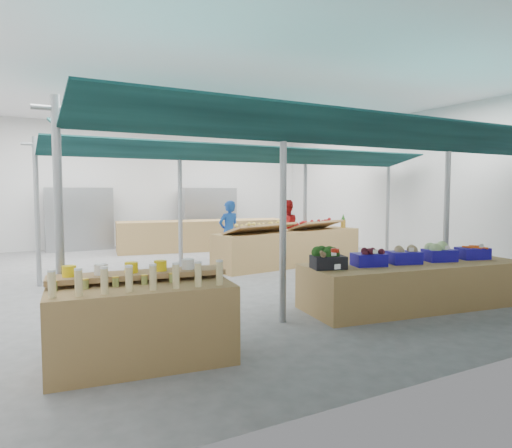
# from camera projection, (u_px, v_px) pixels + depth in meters

# --- Properties ---
(floor) EXTENTS (13.00, 13.00, 0.00)m
(floor) POSITION_uv_depth(u_px,v_px,m) (229.00, 273.00, 10.71)
(floor) COLOR #5F5F61
(floor) RESTS_ON ground
(hall) EXTENTS (13.00, 13.00, 13.00)m
(hall) POSITION_uv_depth(u_px,v_px,m) (205.00, 163.00, 11.77)
(hall) COLOR silver
(hall) RESTS_ON ground
(pole_grid) EXTENTS (10.00, 4.60, 3.00)m
(pole_grid) POSITION_uv_depth(u_px,v_px,m) (297.00, 196.00, 9.40)
(pole_grid) COLOR gray
(pole_grid) RESTS_ON floor
(awnings) EXTENTS (9.50, 7.08, 0.30)m
(awnings) POSITION_uv_depth(u_px,v_px,m) (298.00, 149.00, 9.33)
(awnings) COLOR black
(awnings) RESTS_ON pole_grid
(back_shelving_left) EXTENTS (2.00, 0.50, 2.00)m
(back_shelving_left) POSITION_uv_depth(u_px,v_px,m) (80.00, 219.00, 14.70)
(back_shelving_left) COLOR #B23F33
(back_shelving_left) RESTS_ON floor
(back_shelving_right) EXTENTS (2.00, 0.50, 2.00)m
(back_shelving_right) POSITION_uv_depth(u_px,v_px,m) (209.00, 216.00, 16.84)
(back_shelving_right) COLOR #B23F33
(back_shelving_right) RESTS_ON floor
(bottle_shelf) EXTENTS (2.09, 1.39, 1.17)m
(bottle_shelf) POSITION_uv_depth(u_px,v_px,m) (142.00, 321.00, 5.10)
(bottle_shelf) COLOR olive
(bottle_shelf) RESTS_ON floor
(veg_counter) EXTENTS (3.91, 1.77, 0.73)m
(veg_counter) POSITION_uv_depth(u_px,v_px,m) (413.00, 284.00, 7.61)
(veg_counter) COLOR olive
(veg_counter) RESTS_ON floor
(fruit_counter) EXTENTS (4.26, 1.51, 0.89)m
(fruit_counter) POSITION_uv_depth(u_px,v_px,m) (289.00, 248.00, 11.78)
(fruit_counter) COLOR olive
(fruit_counter) RESTS_ON floor
(far_counter) EXTENTS (5.48, 1.92, 0.97)m
(far_counter) POSITION_uv_depth(u_px,v_px,m) (203.00, 235.00, 14.79)
(far_counter) COLOR olive
(far_counter) RESTS_ON floor
(crate_stack) EXTENTS (0.51, 0.41, 0.54)m
(crate_stack) POSITION_uv_depth(u_px,v_px,m) (457.00, 271.00, 9.37)
(crate_stack) COLOR #140D8F
(crate_stack) RESTS_ON floor
(vendor_left) EXTENTS (0.65, 0.47, 1.67)m
(vendor_left) POSITION_uv_depth(u_px,v_px,m) (229.00, 232.00, 12.15)
(vendor_left) COLOR #1947A3
(vendor_left) RESTS_ON floor
(vendor_right) EXTENTS (0.88, 0.73, 1.67)m
(vendor_right) POSITION_uv_depth(u_px,v_px,m) (286.00, 229.00, 13.00)
(vendor_right) COLOR #B21517
(vendor_right) RESTS_ON floor
(crate_broccoli) EXTENTS (0.58, 0.48, 0.35)m
(crate_broccoli) POSITION_uv_depth(u_px,v_px,m) (328.00, 258.00, 7.01)
(crate_broccoli) COLOR black
(crate_broccoli) RESTS_ON veg_counter
(crate_beets) EXTENTS (0.58, 0.48, 0.29)m
(crate_beets) POSITION_uv_depth(u_px,v_px,m) (369.00, 258.00, 7.27)
(crate_beets) COLOR #140D8F
(crate_beets) RESTS_ON veg_counter
(crate_celeriac) EXTENTS (0.58, 0.48, 0.31)m
(crate_celeriac) POSITION_uv_depth(u_px,v_px,m) (404.00, 255.00, 7.50)
(crate_celeriac) COLOR #140D8F
(crate_celeriac) RESTS_ON veg_counter
(crate_cabbage) EXTENTS (0.58, 0.48, 0.35)m
(crate_cabbage) POSITION_uv_depth(u_px,v_px,m) (439.00, 252.00, 7.76)
(crate_cabbage) COLOR #140D8F
(crate_cabbage) RESTS_ON veg_counter
(crate_carrots) EXTENTS (0.58, 0.48, 0.29)m
(crate_carrots) POSITION_uv_depth(u_px,v_px,m) (472.00, 253.00, 8.02)
(crate_carrots) COLOR #140D8F
(crate_carrots) RESTS_ON veg_counter
(sparrow) EXTENTS (0.12, 0.09, 0.11)m
(sparrow) POSITION_uv_depth(u_px,v_px,m) (323.00, 254.00, 6.82)
(sparrow) COLOR brown
(sparrow) RESTS_ON crate_broccoli
(pole_ribbon) EXTENTS (0.12, 0.12, 0.28)m
(pole_ribbon) POSITION_uv_depth(u_px,v_px,m) (335.00, 252.00, 6.35)
(pole_ribbon) COLOR #A9190B
(pole_ribbon) RESTS_ON pole_grid
(apple_heap_yellow) EXTENTS (2.01, 1.15, 0.27)m
(apple_heap_yellow) POSITION_uv_depth(u_px,v_px,m) (261.00, 227.00, 11.08)
(apple_heap_yellow) COLOR #997247
(apple_heap_yellow) RESTS_ON fruit_counter
(apple_heap_red) EXTENTS (1.63, 1.05, 0.27)m
(apple_heap_red) POSITION_uv_depth(u_px,v_px,m) (316.00, 223.00, 12.15)
(apple_heap_red) COLOR #997247
(apple_heap_red) RESTS_ON fruit_counter
(pineapple) EXTENTS (0.14, 0.14, 0.39)m
(pineapple) POSITION_uv_depth(u_px,v_px,m) (343.00, 221.00, 12.76)
(pineapple) COLOR #8C6019
(pineapple) RESTS_ON fruit_counter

